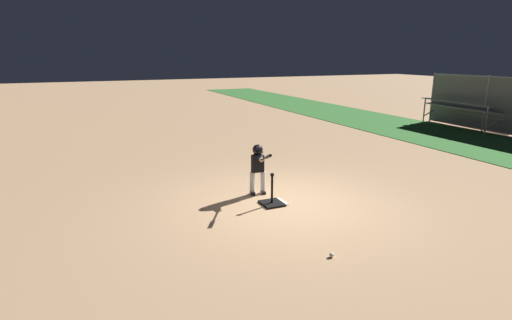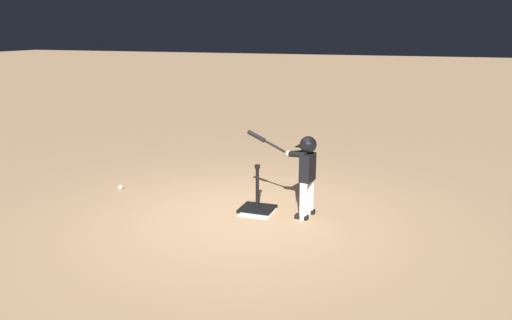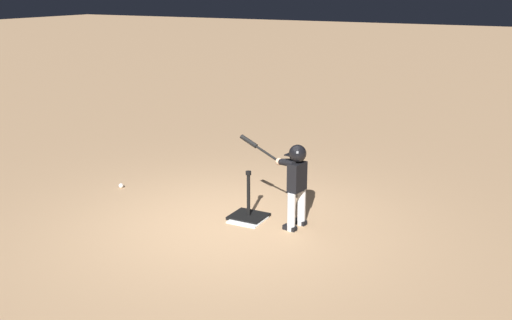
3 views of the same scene
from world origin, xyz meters
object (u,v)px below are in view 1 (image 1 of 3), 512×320
batting_tee (272,201)px  bleachers_far_right (470,114)px  batter_child (258,163)px  baseball (332,255)px

batting_tee → bleachers_far_right: bearing=112.1°
batting_tee → batter_child: size_ratio=0.59×
batter_child → bleachers_far_right: 12.71m
batter_child → baseball: bearing=-2.8°
batter_child → baseball: batter_child is taller
batting_tee → bleachers_far_right: size_ratio=0.18×
baseball → bleachers_far_right: size_ratio=0.02×
baseball → bleachers_far_right: 14.18m
batting_tee → bleachers_far_right: 12.95m
batting_tee → bleachers_far_right: (-4.87, 11.99, 0.49)m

